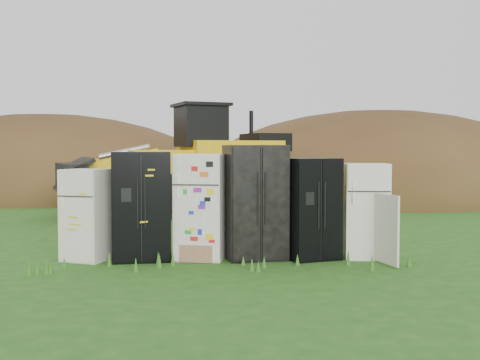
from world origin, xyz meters
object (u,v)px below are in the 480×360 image
object	(u,v)px
fridge_leftmost	(87,215)
fridge_black_right	(311,209)
fridge_sticker	(200,207)
wheel_loader	(174,159)
fridge_open_door	(366,211)
fridge_black_side	(142,206)
fridge_dark_mid	(255,202)

from	to	relation	value
fridge_leftmost	fridge_black_right	bearing A→B (deg)	20.99
fridge_leftmost	fridge_sticker	size ratio (longest dim) A/B	0.86
fridge_black_right	wheel_loader	size ratio (longest dim) A/B	0.26
fridge_black_right	fridge_open_door	distance (m)	0.98
fridge_open_door	wheel_loader	bearing A→B (deg)	124.03
fridge_black_side	fridge_sticker	distance (m)	1.00
fridge_leftmost	wheel_loader	world-z (taller)	wheel_loader
fridge_dark_mid	wheel_loader	bearing A→B (deg)	94.48
fridge_black_right	wheel_loader	world-z (taller)	wheel_loader
fridge_sticker	wheel_loader	size ratio (longest dim) A/B	0.27
fridge_black_side	fridge_open_door	world-z (taller)	fridge_black_side
wheel_loader	fridge_black_right	bearing A→B (deg)	-87.91
fridge_sticker	fridge_open_door	world-z (taller)	fridge_sticker
fridge_leftmost	fridge_open_door	world-z (taller)	fridge_open_door
fridge_black_side	fridge_dark_mid	size ratio (longest dim) A/B	0.94
fridge_leftmost	fridge_sticker	world-z (taller)	fridge_sticker
fridge_dark_mid	wheel_loader	distance (m)	7.25
fridge_black_side	fridge_black_right	xyz separation A→B (m)	(2.90, -0.06, -0.06)
fridge_sticker	fridge_leftmost	bearing A→B (deg)	-168.21
fridge_leftmost	fridge_open_door	size ratio (longest dim) A/B	0.95
fridge_open_door	fridge_sticker	bearing A→B (deg)	-174.34
wheel_loader	fridge_open_door	bearing A→B (deg)	-81.24
fridge_black_side	fridge_open_door	size ratio (longest dim) A/B	1.12
wheel_loader	fridge_sticker	bearing A→B (deg)	-102.29
fridge_leftmost	fridge_black_side	bearing A→B (deg)	21.81
fridge_black_side	fridge_open_door	distance (m)	3.87
fridge_black_side	fridge_dark_mid	bearing A→B (deg)	-4.55
fridge_black_side	fridge_sticker	size ratio (longest dim) A/B	1.02
fridge_black_side	fridge_black_right	bearing A→B (deg)	-6.13
fridge_leftmost	fridge_open_door	xyz separation A→B (m)	(4.80, -0.03, 0.04)
fridge_leftmost	fridge_dark_mid	size ratio (longest dim) A/B	0.79
fridge_dark_mid	fridge_black_right	size ratio (longest dim) A/B	1.13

